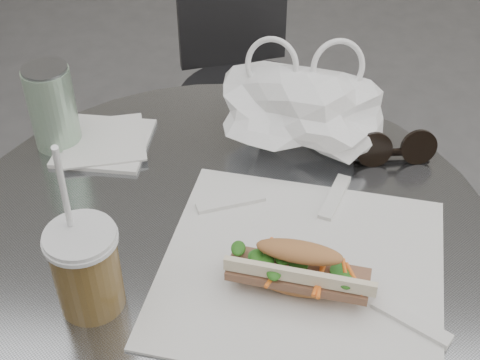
# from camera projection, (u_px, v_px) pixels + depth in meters

# --- Properties ---
(cafe_table) EXTENTS (0.76, 0.76, 0.74)m
(cafe_table) POSITION_uv_depth(u_px,v_px,m) (224.00, 353.00, 1.08)
(cafe_table) COLOR slate
(cafe_table) RESTS_ON ground
(chair_far) EXTENTS (0.38, 0.41, 0.70)m
(chair_far) POSITION_uv_depth(u_px,v_px,m) (246.00, 128.00, 1.82)
(chair_far) COLOR #2A2A2C
(chair_far) RESTS_ON ground
(sandwich_paper) EXTENTS (0.40, 0.39, 0.00)m
(sandwich_paper) POSITION_uv_depth(u_px,v_px,m) (301.00, 269.00, 0.85)
(sandwich_paper) COLOR white
(sandwich_paper) RESTS_ON cafe_table
(banh_mi) EXTENTS (0.22, 0.12, 0.07)m
(banh_mi) POSITION_uv_depth(u_px,v_px,m) (298.00, 270.00, 0.80)
(banh_mi) COLOR #CB854C
(banh_mi) RESTS_ON sandwich_paper
(iced_coffee) EXTENTS (0.09, 0.09, 0.25)m
(iced_coffee) POSITION_uv_depth(u_px,v_px,m) (86.00, 268.00, 0.77)
(iced_coffee) COLOR brown
(iced_coffee) RESTS_ON cafe_table
(sunglasses) EXTENTS (0.13, 0.04, 0.06)m
(sunglasses) POSITION_uv_depth(u_px,v_px,m) (395.00, 150.00, 1.01)
(sunglasses) COLOR black
(sunglasses) RESTS_ON cafe_table
(plastic_bag) EXTENTS (0.25, 0.20, 0.12)m
(plastic_bag) POSITION_uv_depth(u_px,v_px,m) (302.00, 110.00, 1.02)
(plastic_bag) COLOR white
(plastic_bag) RESTS_ON cafe_table
(napkin_stack) EXTENTS (0.15, 0.15, 0.01)m
(napkin_stack) POSITION_uv_depth(u_px,v_px,m) (104.00, 142.00, 1.05)
(napkin_stack) COLOR white
(napkin_stack) RESTS_ON cafe_table
(drink_can) EXTENTS (0.07, 0.07, 0.14)m
(drink_can) POSITION_uv_depth(u_px,v_px,m) (52.00, 107.00, 1.02)
(drink_can) COLOR #528D5B
(drink_can) RESTS_ON cafe_table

